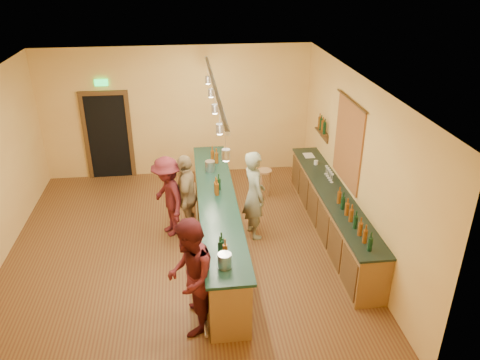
{
  "coord_description": "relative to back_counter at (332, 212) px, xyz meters",
  "views": [
    {
      "loc": [
        0.2,
        -7.56,
        5.09
      ],
      "look_at": [
        1.14,
        0.2,
        1.3
      ],
      "focal_mm": 35.0,
      "sensor_mm": 36.0,
      "label": 1
    }
  ],
  "objects": [
    {
      "name": "tapestry",
      "position": [
        0.26,
        0.22,
        1.36
      ],
      "size": [
        0.03,
        1.4,
        1.6
      ],
      "primitive_type": "cube",
      "color": "maroon",
      "rests_on": "wall_right"
    },
    {
      "name": "doorway",
      "position": [
        -4.67,
        3.3,
        0.64
      ],
      "size": [
        1.15,
        0.09,
        2.48
      ],
      "color": "black",
      "rests_on": "wall_back"
    },
    {
      "name": "wall_right",
      "position": [
        0.28,
        -0.18,
        1.11
      ],
      "size": [
        0.02,
        7.0,
        3.2
      ],
      "primitive_type": "cube",
      "color": "#E3A955",
      "rests_on": "floor"
    },
    {
      "name": "ceiling",
      "position": [
        -2.97,
        -0.18,
        2.71
      ],
      "size": [
        6.5,
        7.0,
        0.02
      ],
      "primitive_type": "cube",
      "color": "silver",
      "rests_on": "wall_back"
    },
    {
      "name": "customer_c",
      "position": [
        -3.19,
        0.43,
        0.33
      ],
      "size": [
        0.98,
        1.21,
        1.64
      ],
      "primitive_type": "imported",
      "rotation": [
        0.0,
        0.0,
        -1.17
      ],
      "color": "#59191E",
      "rests_on": "floor"
    },
    {
      "name": "customer_b",
      "position": [
        -2.83,
        0.36,
        0.37
      ],
      "size": [
        0.54,
        1.04,
        1.71
      ],
      "primitive_type": "imported",
      "rotation": [
        0.0,
        0.0,
        -1.69
      ],
      "color": "#997A51",
      "rests_on": "floor"
    },
    {
      "name": "pendant_track",
      "position": [
        -2.28,
        -0.18,
        2.5
      ],
      "size": [
        0.11,
        4.6,
        0.5
      ],
      "color": "silver",
      "rests_on": "ceiling"
    },
    {
      "name": "bartender",
      "position": [
        -1.54,
        0.16,
        0.41
      ],
      "size": [
        0.57,
        0.74,
        1.79
      ],
      "primitive_type": "imported",
      "rotation": [
        0.0,
        0.0,
        1.81
      ],
      "color": "gray",
      "rests_on": "floor"
    },
    {
      "name": "wall_front",
      "position": [
        -2.97,
        -3.68,
        1.11
      ],
      "size": [
        6.5,
        0.02,
        3.2
      ],
      "primitive_type": "cube",
      "color": "#E3A955",
      "rests_on": "floor"
    },
    {
      "name": "tasting_bar",
      "position": [
        -2.28,
        -0.18,
        0.12
      ],
      "size": [
        0.74,
        5.1,
        1.38
      ],
      "color": "olive",
      "rests_on": "floor"
    },
    {
      "name": "floor",
      "position": [
        -2.97,
        -0.18,
        -0.49
      ],
      "size": [
        7.0,
        7.0,
        0.0
      ],
      "primitive_type": "plane",
      "color": "brown",
      "rests_on": "ground"
    },
    {
      "name": "customer_a",
      "position": [
        -2.83,
        -2.28,
        0.43
      ],
      "size": [
        0.8,
        0.97,
        1.83
      ],
      "primitive_type": "imported",
      "rotation": [
        0.0,
        0.0,
        -1.69
      ],
      "color": "#59191E",
      "rests_on": "floor"
    },
    {
      "name": "wall_back",
      "position": [
        -2.97,
        3.32,
        1.11
      ],
      "size": [
        6.5,
        0.02,
        3.2
      ],
      "primitive_type": "cube",
      "color": "#E3A955",
      "rests_on": "floor"
    },
    {
      "name": "bar_stool",
      "position": [
        -1.06,
        1.72,
        0.05
      ],
      "size": [
        0.33,
        0.33,
        0.68
      ],
      "rotation": [
        0.0,
        0.0,
        0.15
      ],
      "color": "#9B6846",
      "rests_on": "floor"
    },
    {
      "name": "back_counter",
      "position": [
        0.0,
        0.0,
        0.0
      ],
      "size": [
        0.6,
        4.55,
        1.27
      ],
      "color": "olive",
      "rests_on": "floor"
    },
    {
      "name": "bottle_shelf",
      "position": [
        0.2,
        1.72,
        1.18
      ],
      "size": [
        0.17,
        0.55,
        0.54
      ],
      "color": "#4F3417",
      "rests_on": "wall_right"
    }
  ]
}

